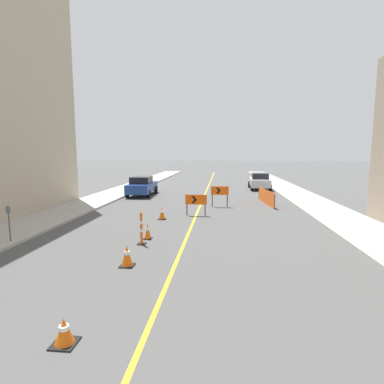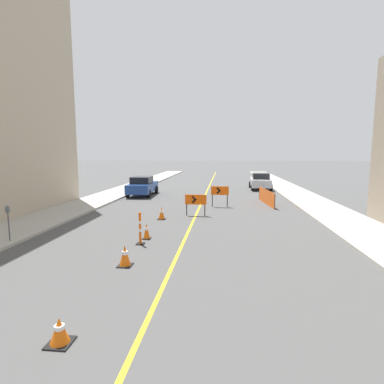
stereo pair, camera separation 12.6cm
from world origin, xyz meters
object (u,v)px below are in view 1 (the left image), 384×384
at_px(traffic_cone_fourth, 127,256).
at_px(parked_car_curb_near, 142,186).
at_px(traffic_cone_farthest, 162,213).
at_px(arrow_barricade_primary, 196,200).
at_px(traffic_cone_third, 64,332).
at_px(delineator_post_rear, 141,230).
at_px(arrow_barricade_secondary, 220,192).
at_px(parking_meter_near_curb, 9,216).
at_px(parked_car_curb_mid, 260,181).
at_px(traffic_cone_fifth, 148,231).

bearing_deg(traffic_cone_fourth, parked_car_curb_near, 103.48).
distance_m(traffic_cone_farthest, arrow_barricade_primary, 2.13).
xyz_separation_m(traffic_cone_third, traffic_cone_fourth, (-0.07, 3.85, 0.08)).
xyz_separation_m(delineator_post_rear, arrow_barricade_secondary, (2.91, 8.50, 0.44)).
relative_size(parked_car_curb_near, parking_meter_near_curb, 3.15).
height_order(parked_car_curb_near, parked_car_curb_mid, same).
bearing_deg(parked_car_curb_mid, parking_meter_near_curb, -119.02).
height_order(traffic_cone_farthest, parked_car_curb_mid, parked_car_curb_mid).
height_order(arrow_barricade_primary, parked_car_curb_mid, parked_car_curb_mid).
xyz_separation_m(arrow_barricade_primary, parked_car_curb_mid, (5.09, 13.15, -0.06)).
relative_size(traffic_cone_fifth, traffic_cone_farthest, 1.01).
distance_m(traffic_cone_fifth, parking_meter_near_curb, 5.29).
relative_size(traffic_cone_fourth, parked_car_curb_near, 0.15).
distance_m(arrow_barricade_primary, parked_car_curb_near, 9.22).
bearing_deg(arrow_barricade_secondary, arrow_barricade_primary, -113.41).
height_order(traffic_cone_fifth, parked_car_curb_near, parked_car_curb_near).
distance_m(traffic_cone_farthest, arrow_barricade_secondary, 5.12).
xyz_separation_m(arrow_barricade_secondary, parked_car_curb_mid, (3.79, 10.21, -0.19)).
relative_size(arrow_barricade_primary, parked_car_curb_near, 0.28).
bearing_deg(parked_car_curb_near, arrow_barricade_primary, -58.02).
xyz_separation_m(traffic_cone_fourth, traffic_cone_fifth, (-0.09, 2.98, -0.01)).
bearing_deg(parked_car_curb_near, delineator_post_rear, -77.02).
distance_m(traffic_cone_farthest, parked_car_curb_near, 9.45).
bearing_deg(traffic_cone_fifth, traffic_cone_third, -88.65).
distance_m(arrow_barricade_primary, arrow_barricade_secondary, 3.21).
distance_m(traffic_cone_fourth, arrow_barricade_secondary, 11.11).
distance_m(traffic_cone_fourth, parking_meter_near_curb, 5.52).
height_order(traffic_cone_fifth, parking_meter_near_curb, parking_meter_near_curb).
height_order(traffic_cone_fourth, traffic_cone_fifth, traffic_cone_fourth).
distance_m(traffic_cone_third, delineator_post_rear, 6.10).
bearing_deg(parking_meter_near_curb, arrow_barricade_secondary, 48.53).
bearing_deg(delineator_post_rear, traffic_cone_third, -88.00).
height_order(arrow_barricade_primary, arrow_barricade_secondary, arrow_barricade_secondary).
relative_size(traffic_cone_third, delineator_post_rear, 0.40).
height_order(delineator_post_rear, arrow_barricade_primary, delineator_post_rear).
distance_m(traffic_cone_farthest, delineator_post_rear, 4.43).
xyz_separation_m(traffic_cone_fifth, arrow_barricade_secondary, (2.86, 7.76, 0.67)).
relative_size(arrow_barricade_secondary, parked_car_curb_mid, 0.31).
xyz_separation_m(parked_car_curb_near, parking_meter_near_curb, (-1.48, -13.69, 0.30)).
bearing_deg(parking_meter_near_curb, traffic_cone_third, -46.86).
height_order(traffic_cone_farthest, parking_meter_near_curb, parking_meter_near_curb).
bearing_deg(parking_meter_near_curb, traffic_cone_fifth, 13.62).
relative_size(traffic_cone_fourth, arrow_barricade_secondary, 0.49).
xyz_separation_m(traffic_cone_third, traffic_cone_farthest, (-0.31, 10.51, 0.07)).
bearing_deg(parking_meter_near_curb, parked_car_curb_mid, 58.57).
bearing_deg(parked_car_curb_mid, arrow_barricade_secondary, -107.93).
bearing_deg(traffic_cone_farthest, parked_car_curb_near, 111.48).
bearing_deg(parked_car_curb_mid, traffic_cone_fourth, -104.96).
relative_size(delineator_post_rear, arrow_barricade_secondary, 0.94).
bearing_deg(parking_meter_near_curb, arrow_barricade_primary, 42.34).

